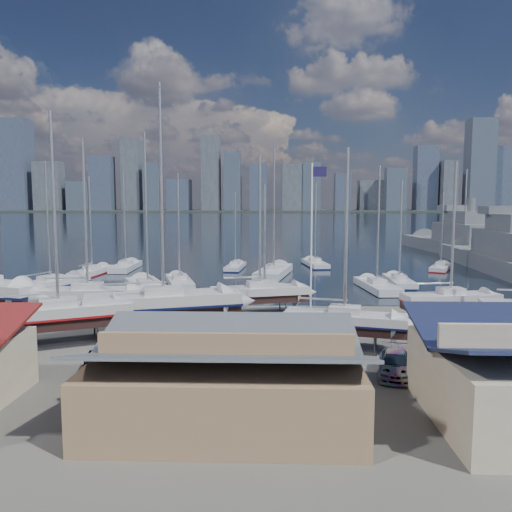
{
  "coord_description": "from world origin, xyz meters",
  "views": [
    {
      "loc": [
        2.13,
        -48.24,
        9.97
      ],
      "look_at": [
        0.26,
        8.0,
        4.05
      ],
      "focal_mm": 35.0,
      "sensor_mm": 36.0,
      "label": 1
    }
  ],
  "objects_px": {
    "car_a": "(118,352)",
    "naval_ship_east": "(511,262)",
    "naval_ship_west": "(463,247)",
    "flagpole": "(313,234)"
  },
  "relations": [
    {
      "from": "naval_ship_west",
      "to": "flagpole",
      "type": "xyz_separation_m",
      "value": [
        -33.95,
        -58.75,
        5.94
      ]
    },
    {
      "from": "naval_ship_east",
      "to": "flagpole",
      "type": "distance_m",
      "value": 45.5
    },
    {
      "from": "car_a",
      "to": "naval_ship_east",
      "type": "bearing_deg",
      "value": 66.17
    },
    {
      "from": "flagpole",
      "to": "car_a",
      "type": "bearing_deg",
      "value": -144.47
    },
    {
      "from": "flagpole",
      "to": "naval_ship_east",
      "type": "bearing_deg",
      "value": 46.78
    },
    {
      "from": "car_a",
      "to": "flagpole",
      "type": "height_order",
      "value": "flagpole"
    },
    {
      "from": "naval_ship_west",
      "to": "naval_ship_east",
      "type": "bearing_deg",
      "value": 167.89
    },
    {
      "from": "car_a",
      "to": "flagpole",
      "type": "distance_m",
      "value": 17.03
    },
    {
      "from": "naval_ship_east",
      "to": "car_a",
      "type": "bearing_deg",
      "value": 136.73
    },
    {
      "from": "naval_ship_east",
      "to": "flagpole",
      "type": "relative_size",
      "value": 3.51
    }
  ]
}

